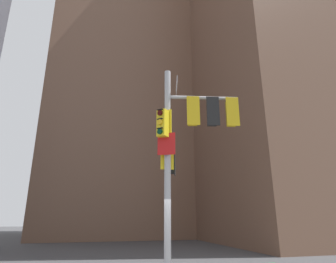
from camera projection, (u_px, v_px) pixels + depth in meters
name	position (u px, v px, depth m)	size (l,w,h in m)	color
building_tower_right	(274.00, 18.00, 29.68)	(15.84, 15.84, 44.25)	brown
building_mid_block	(132.00, 57.00, 38.45)	(17.88, 17.88, 45.82)	brown
signal_pole_assembly	(183.00, 141.00, 10.38)	(3.15, 2.89, 7.39)	#B2B2B5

